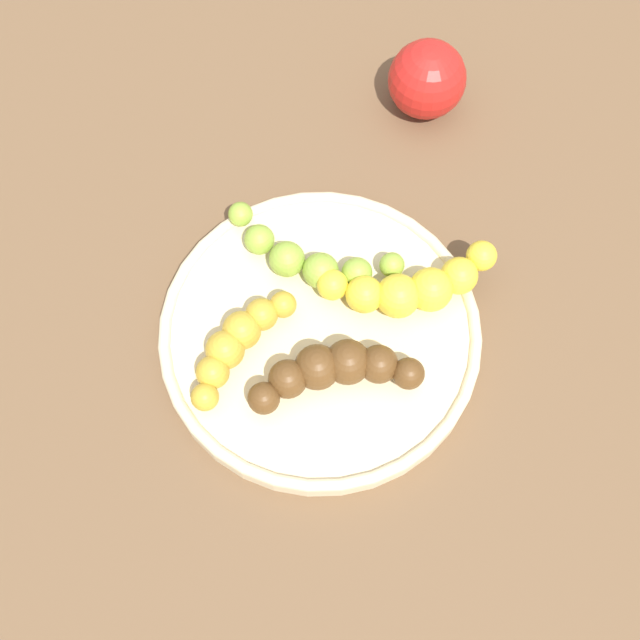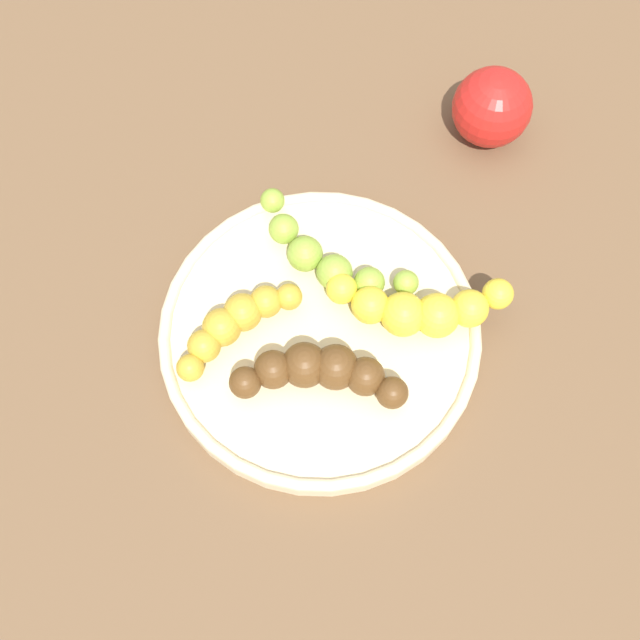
% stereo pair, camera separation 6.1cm
% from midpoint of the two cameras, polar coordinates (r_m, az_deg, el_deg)
% --- Properties ---
extents(ground_plane, '(2.40, 2.40, 0.00)m').
position_cam_midpoint_polar(ground_plane, '(0.64, -2.69, -1.66)').
color(ground_plane, brown).
extents(fruit_bowl, '(0.26, 0.26, 0.02)m').
position_cam_midpoint_polar(fruit_bowl, '(0.63, -2.74, -1.25)').
color(fruit_bowl, beige).
rests_on(fruit_bowl, ground_plane).
extents(banana_overripe, '(0.11, 0.09, 0.04)m').
position_cam_midpoint_polar(banana_overripe, '(0.59, -1.91, -4.08)').
color(banana_overripe, '#593819').
rests_on(banana_overripe, fruit_bowl).
extents(banana_yellow, '(0.12, 0.10, 0.04)m').
position_cam_midpoint_polar(banana_yellow, '(0.62, 4.07, 2.17)').
color(banana_yellow, yellow).
rests_on(banana_yellow, fruit_bowl).
extents(banana_green, '(0.16, 0.06, 0.03)m').
position_cam_midpoint_polar(banana_green, '(0.64, -3.69, 4.31)').
color(banana_green, '#8CAD38').
rests_on(banana_green, fruit_bowl).
extents(banana_spotted, '(0.05, 0.12, 0.03)m').
position_cam_midpoint_polar(banana_spotted, '(0.61, -8.97, -1.97)').
color(banana_spotted, gold).
rests_on(banana_spotted, fruit_bowl).
extents(apple_red, '(0.07, 0.07, 0.07)m').
position_cam_midpoint_polar(apple_red, '(0.74, 5.48, 16.99)').
color(apple_red, red).
rests_on(apple_red, ground_plane).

